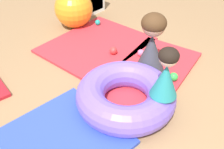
{
  "coord_description": "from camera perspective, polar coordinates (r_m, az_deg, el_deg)",
  "views": [
    {
      "loc": [
        -1.53,
        -1.22,
        2.05
      ],
      "look_at": [
        0.15,
        0.27,
        0.34
      ],
      "focal_mm": 41.82,
      "sensor_mm": 36.0,
      "label": 1
    }
  ],
  "objects": [
    {
      "name": "ground_plane",
      "position": [
        2.83,
        2.14,
        -9.03
      ],
      "size": [
        8.0,
        8.0,
        0.0
      ],
      "primitive_type": "plane",
      "color": "#93704C"
    },
    {
      "name": "gym_mat_front",
      "position": [
        3.97,
        -3.38,
        6.48
      ],
      "size": [
        1.53,
        1.28,
        0.04
      ],
      "primitive_type": "cube",
      "rotation": [
        0.0,
        0.0,
        0.03
      ],
      "color": "red",
      "rests_on": "ground"
    },
    {
      "name": "gym_mat_far_left",
      "position": [
        3.4,
        8.01,
        0.19
      ],
      "size": [
        1.77,
        1.09,
        0.04
      ],
      "primitive_type": "cube",
      "rotation": [
        0.0,
        0.0,
        0.15
      ],
      "color": "red",
      "rests_on": "ground"
    },
    {
      "name": "inflatable_cushion",
      "position": [
        2.84,
        3.03,
        -4.54
      ],
      "size": [
        1.09,
        1.09,
        0.31
      ],
      "primitive_type": "torus",
      "color": "#7056D1",
      "rests_on": "ground"
    },
    {
      "name": "child_in_teal",
      "position": [
        2.5,
        11.75,
        0.25
      ],
      "size": [
        0.33,
        0.33,
        0.53
      ],
      "rotation": [
        0.0,
        0.0,
        1.79
      ],
      "color": "teal",
      "rests_on": "inflatable_cushion"
    },
    {
      "name": "adult_seated",
      "position": [
        3.17,
        8.64,
        6.17
      ],
      "size": [
        0.47,
        0.47,
        0.81
      ],
      "rotation": [
        0.0,
        0.0,
        4.56
      ],
      "color": "#383842",
      "rests_on": "gym_mat_far_left"
    },
    {
      "name": "play_ball_green",
      "position": [
        3.28,
        13.31,
        -0.49
      ],
      "size": [
        0.11,
        0.11,
        0.11
      ],
      "primitive_type": "sphere",
      "color": "green",
      "rests_on": "gym_mat_far_left"
    },
    {
      "name": "play_ball_pink",
      "position": [
        3.67,
        6.34,
        4.74
      ],
      "size": [
        0.1,
        0.1,
        0.1
      ],
      "primitive_type": "sphere",
      "color": "pink",
      "rests_on": "gym_mat_far_left"
    },
    {
      "name": "play_ball_teal",
      "position": [
        4.49,
        -3.15,
        11.31
      ],
      "size": [
        0.09,
        0.09,
        0.09
      ],
      "primitive_type": "sphere",
      "color": "teal",
      "rests_on": "gym_mat_front"
    },
    {
      "name": "play_ball_red",
      "position": [
        3.68,
        0.29,
        5.24
      ],
      "size": [
        0.11,
        0.11,
        0.11
      ],
      "primitive_type": "sphere",
      "color": "red",
      "rests_on": "gym_mat_front"
    },
    {
      "name": "exercise_ball_large",
      "position": [
        4.47,
        -8.37,
        14.06
      ],
      "size": [
        0.63,
        0.63,
        0.63
      ],
      "primitive_type": "sphere",
      "color": "orange",
      "rests_on": "ground"
    }
  ]
}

